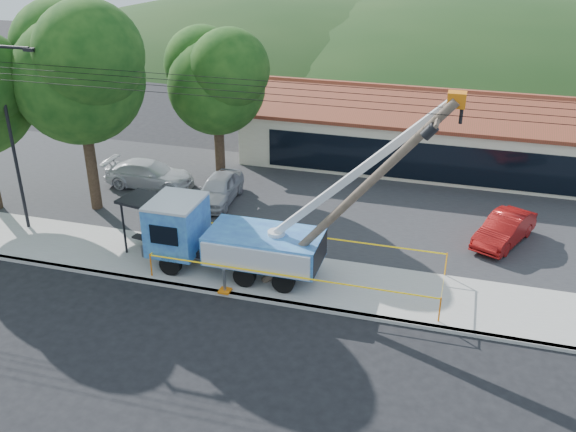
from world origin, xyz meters
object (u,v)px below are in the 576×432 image
at_px(bus_shelter, 154,213).
at_px(car_silver, 220,203).
at_px(car_red, 502,244).
at_px(car_white, 151,188).
at_px(utility_truck, 231,236).
at_px(leaning_pole, 360,192).

distance_m(bus_shelter, car_silver, 6.32).
bearing_deg(car_red, car_silver, -158.26).
xyz_separation_m(car_silver, car_white, (-4.52, 0.87, 0.00)).
xyz_separation_m(utility_truck, car_red, (11.29, 5.96, -1.76)).
bearing_deg(car_silver, leaning_pole, -41.93).
relative_size(car_silver, car_white, 0.87).
distance_m(utility_truck, car_red, 12.89).
relative_size(leaning_pole, car_red, 2.01).
bearing_deg(leaning_pole, car_silver, 140.77).
height_order(utility_truck, bus_shelter, utility_truck).
xyz_separation_m(leaning_pole, car_white, (-13.21, 7.97, -4.69)).
relative_size(leaning_pole, car_silver, 1.93).
height_order(leaning_pole, car_white, leaning_pole).
xyz_separation_m(utility_truck, car_white, (-7.75, 7.47, -1.76)).
height_order(bus_shelter, car_silver, bus_shelter).
bearing_deg(car_silver, car_white, 166.39).
bearing_deg(car_white, car_red, -96.17).
distance_m(leaning_pole, car_silver, 12.16).
height_order(leaning_pole, car_silver, leaning_pole).
distance_m(car_silver, car_red, 14.54).
bearing_deg(car_red, leaning_pole, -107.78).
bearing_deg(leaning_pole, utility_truck, 174.78).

